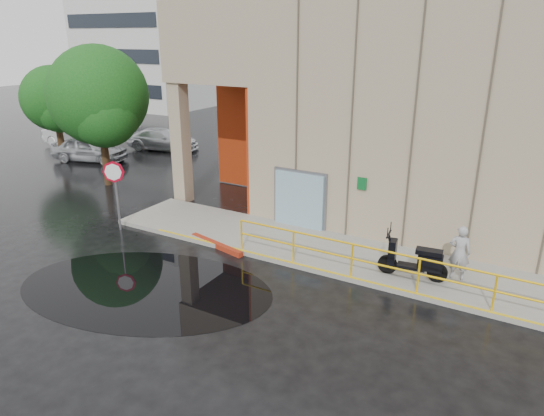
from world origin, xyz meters
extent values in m
plane|color=black|center=(0.00, 0.00, 0.00)|extent=(120.00, 120.00, 0.00)
cube|color=gray|center=(4.00, 4.50, 0.07)|extent=(20.00, 3.00, 0.15)
cube|color=tan|center=(6.00, 11.00, 4.00)|extent=(16.00, 10.00, 8.00)
cube|color=tan|center=(-4.00, 11.00, 6.50)|extent=(4.00, 10.00, 3.00)
cube|color=tan|center=(-5.60, 6.40, 2.50)|extent=(0.60, 0.60, 5.00)
cube|color=#B23410|center=(-4.00, 9.50, 2.50)|extent=(3.80, 0.15, 4.90)
cube|color=#B23410|center=(-2.05, 7.75, 2.50)|extent=(0.10, 3.50, 4.90)
cube|color=#98BFCF|center=(0.20, 5.88, 1.15)|extent=(1.90, 0.10, 2.00)
cube|color=slate|center=(0.20, 5.96, 1.15)|extent=(2.10, 0.06, 2.20)
cube|color=#0C5624|center=(2.50, 5.94, 2.10)|extent=(0.32, 0.04, 0.42)
cylinder|color=yellow|center=(4.25, 3.15, 1.15)|extent=(9.50, 0.06, 0.06)
cylinder|color=yellow|center=(4.25, 3.15, 0.70)|extent=(9.50, 0.06, 0.06)
cube|color=silver|center=(-28.00, 28.00, 7.50)|extent=(12.00, 8.00, 15.00)
imported|color=#9D9DA1|center=(5.99, 4.51, 0.96)|extent=(0.62, 0.42, 1.62)
cylinder|color=black|center=(4.15, 3.85, 0.43)|extent=(0.57, 0.18, 0.56)
cylinder|color=black|center=(5.54, 4.01, 0.43)|extent=(0.57, 0.18, 0.56)
cylinder|color=slate|center=(-5.50, 2.63, 1.13)|extent=(0.07, 0.07, 2.26)
cylinder|color=#A50419|center=(-5.50, 2.60, 2.21)|extent=(0.70, 0.41, 0.78)
cylinder|color=white|center=(-5.50, 2.58, 2.21)|extent=(0.55, 0.30, 0.62)
cube|color=maroon|center=(-1.50, 3.10, 0.09)|extent=(2.38, 0.71, 0.18)
cube|color=black|center=(-1.60, -0.19, 0.00)|extent=(8.35, 6.37, 0.01)
imported|color=#B2B6BA|center=(-14.72, 9.22, 0.72)|extent=(4.54, 2.79, 1.44)
imported|color=silver|center=(-18.58, 11.34, 0.72)|extent=(4.41, 1.65, 1.44)
imported|color=silver|center=(-13.14, 13.51, 0.65)|extent=(4.80, 2.84, 1.30)
cylinder|color=#301E10|center=(-10.33, 6.49, 1.42)|extent=(0.36, 0.36, 2.85)
sphere|color=#2B591D|center=(-10.33, 6.49, 4.19)|extent=(4.48, 4.48, 4.48)
sphere|color=#2B591D|center=(-9.74, 6.17, 3.52)|extent=(3.14, 3.14, 3.14)
cylinder|color=#301E10|center=(-16.19, 8.53, 1.22)|extent=(0.36, 0.36, 2.44)
sphere|color=#204F17|center=(-16.19, 8.53, 3.50)|extent=(3.55, 3.55, 3.55)
sphere|color=#204F17|center=(-15.62, 8.30, 2.97)|extent=(2.49, 2.49, 2.49)
camera|label=1|loc=(7.58, -8.95, 6.76)|focal=32.00mm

